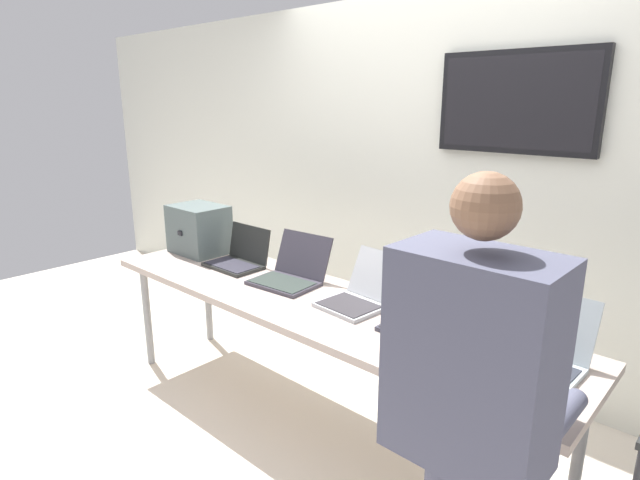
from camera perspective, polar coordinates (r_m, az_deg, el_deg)
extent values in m
cube|color=beige|center=(3.13, -0.87, -19.89)|extent=(8.00, 8.00, 0.04)
cube|color=silver|center=(3.51, 11.84, 5.80)|extent=(8.00, 0.06, 2.44)
cube|color=black|center=(3.16, 20.97, 14.07)|extent=(0.91, 0.05, 0.57)
cube|color=black|center=(3.15, 20.87, 14.08)|extent=(0.85, 0.02, 0.51)
cube|color=#B4A095|center=(2.76, -0.93, -6.94)|extent=(2.82, 0.70, 0.04)
cylinder|color=gray|center=(3.74, -18.61, -7.90)|extent=(0.05, 0.05, 0.72)
cylinder|color=gray|center=(3.98, -12.34, -6.01)|extent=(0.05, 0.05, 0.72)
cylinder|color=gray|center=(2.58, 26.80, -19.99)|extent=(0.05, 0.05, 0.72)
cube|color=#536261|center=(3.63, -13.27, 1.18)|extent=(0.38, 0.29, 0.33)
cube|color=black|center=(3.55, -15.27, 0.73)|extent=(0.04, 0.01, 0.03)
cube|color=#242624|center=(3.30, -9.60, -2.86)|extent=(0.36, 0.23, 0.02)
cube|color=#292833|center=(3.29, -9.77, -2.70)|extent=(0.33, 0.18, 0.00)
cube|color=#242624|center=(3.34, -7.84, -0.34)|extent=(0.36, 0.06, 0.23)
cube|color=white|center=(3.35, -7.80, -0.34)|extent=(0.33, 0.04, 0.20)
cube|color=#38343F|center=(2.95, -4.07, -4.82)|extent=(0.39, 0.29, 0.02)
cube|color=#2A342F|center=(2.94, -4.25, -4.67)|extent=(0.36, 0.24, 0.00)
cube|color=#38343F|center=(3.04, -1.86, -1.61)|extent=(0.38, 0.13, 0.24)
cube|color=#34447A|center=(3.04, -1.83, -1.62)|extent=(0.35, 0.11, 0.22)
cube|color=#AFB2B5|center=(2.64, 3.39, -7.33)|extent=(0.32, 0.29, 0.02)
cube|color=#2F2C30|center=(2.63, 3.20, -7.17)|extent=(0.29, 0.24, 0.00)
cube|color=#AFB2B5|center=(2.72, 6.18, -3.80)|extent=(0.31, 0.15, 0.24)
cube|color=#374679|center=(2.73, 6.22, -3.81)|extent=(0.28, 0.12, 0.21)
cube|color=#343441|center=(2.42, 11.64, -9.85)|extent=(0.38, 0.28, 0.02)
cube|color=#34302F|center=(2.40, 11.50, -9.70)|extent=(0.35, 0.23, 0.00)
cube|color=#343441|center=(2.51, 13.87, -5.69)|extent=(0.38, 0.11, 0.25)
cube|color=black|center=(2.52, 13.90, -5.69)|extent=(0.35, 0.09, 0.22)
cube|color=#AAB7BC|center=(2.22, 22.66, -13.11)|extent=(0.32, 0.28, 0.02)
cube|color=#2A2E38|center=(2.21, 22.56, -12.97)|extent=(0.29, 0.23, 0.00)
cube|color=#AAB7BC|center=(2.32, 24.64, -8.47)|extent=(0.32, 0.10, 0.25)
cube|color=black|center=(2.32, 24.67, -8.47)|extent=(0.29, 0.08, 0.23)
cube|color=#4F5166|center=(1.51, 16.52, -12.58)|extent=(0.44, 0.27, 0.62)
sphere|color=#875F45|center=(1.37, 17.87, 3.58)|extent=(0.18, 0.18, 0.18)
cylinder|color=#4F5166|center=(1.93, 15.48, -14.83)|extent=(0.07, 0.32, 0.07)
cylinder|color=#4F5166|center=(1.83, 25.06, -17.60)|extent=(0.07, 0.32, 0.07)
cylinder|color=#242C27|center=(2.11, 10.92, -12.80)|extent=(0.08, 0.08, 0.08)
cube|color=white|center=(2.14, 14.45, -13.75)|extent=(0.23, 0.31, 0.00)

